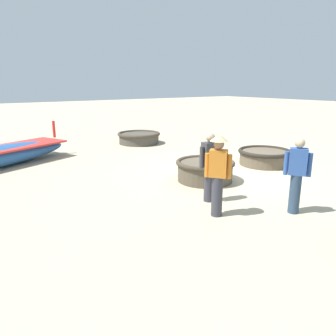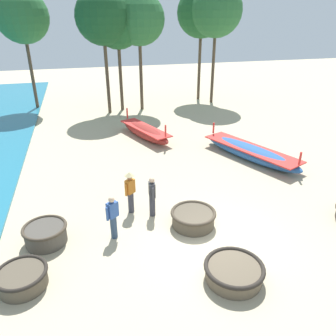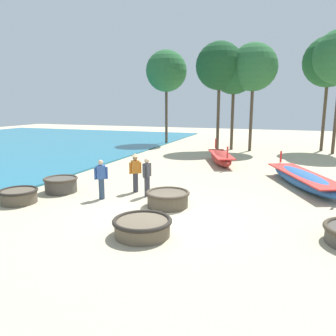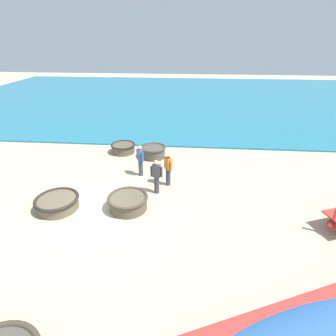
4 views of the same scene
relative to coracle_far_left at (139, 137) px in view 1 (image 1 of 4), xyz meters
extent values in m
plane|color=#BCAD8C|center=(-5.70, 0.32, -0.27)|extent=(80.00, 80.00, 0.00)
cylinder|color=#4C473F|center=(0.00, 0.00, -0.06)|extent=(1.73, 1.73, 0.42)
torus|color=#42382B|center=(0.00, 0.00, 0.15)|extent=(1.87, 1.87, 0.14)
cylinder|color=brown|center=(-5.96, 1.39, -0.01)|extent=(1.49, 1.49, 0.51)
torus|color=#42382B|center=(-5.96, 1.39, 0.24)|extent=(1.60, 1.60, 0.12)
cylinder|color=brown|center=(-5.72, -1.40, -0.05)|extent=(1.58, 1.58, 0.44)
torus|color=#28231E|center=(-5.72, -1.40, 0.17)|extent=(1.71, 1.71, 0.13)
cylinder|color=red|center=(-0.12, 3.69, 0.67)|extent=(0.10, 0.10, 0.61)
cylinder|color=#383842|center=(-7.93, 2.82, 0.14)|extent=(0.22, 0.22, 0.82)
cube|color=orange|center=(-7.93, 2.82, 0.82)|extent=(0.40, 0.38, 0.54)
sphere|color=#A37556|center=(-7.93, 2.82, 1.20)|extent=(0.20, 0.20, 0.20)
cylinder|color=orange|center=(-8.11, 2.68, 0.77)|extent=(0.09, 0.09, 0.48)
cylinder|color=orange|center=(-7.76, 2.95, 0.77)|extent=(0.09, 0.09, 0.48)
cone|color=#D1BC84|center=(-7.93, 2.82, 1.33)|extent=(0.36, 0.36, 0.14)
cylinder|color=#383842|center=(-7.21, 2.38, 0.14)|extent=(0.22, 0.22, 0.82)
cube|color=#3D3D42|center=(-7.21, 2.38, 0.82)|extent=(0.25, 0.36, 0.54)
sphere|color=#DBB28E|center=(-7.21, 2.38, 1.20)|extent=(0.20, 0.20, 0.20)
cylinder|color=#3D3D42|center=(-7.19, 2.60, 0.77)|extent=(0.09, 0.09, 0.48)
cylinder|color=#3D3D42|center=(-7.23, 2.16, 0.77)|extent=(0.09, 0.09, 0.48)
cylinder|color=#2D425B|center=(-8.74, 1.41, 0.14)|extent=(0.22, 0.22, 0.82)
cube|color=#33569E|center=(-8.74, 1.41, 0.82)|extent=(0.40, 0.38, 0.54)
sphere|color=#DBB28E|center=(-8.74, 1.41, 1.20)|extent=(0.20, 0.20, 0.20)
cylinder|color=#33569E|center=(-8.92, 1.28, 0.77)|extent=(0.09, 0.09, 0.48)
cylinder|color=#33569E|center=(-8.56, 1.54, 0.77)|extent=(0.09, 0.09, 0.48)
camera|label=1|loc=(-12.43, 7.18, 2.35)|focal=35.00mm
camera|label=2|loc=(-9.34, -7.71, 6.56)|focal=35.00mm
camera|label=3|loc=(-2.04, -9.44, 3.44)|focal=35.00mm
camera|label=4|loc=(2.47, 3.69, 5.95)|focal=28.00mm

